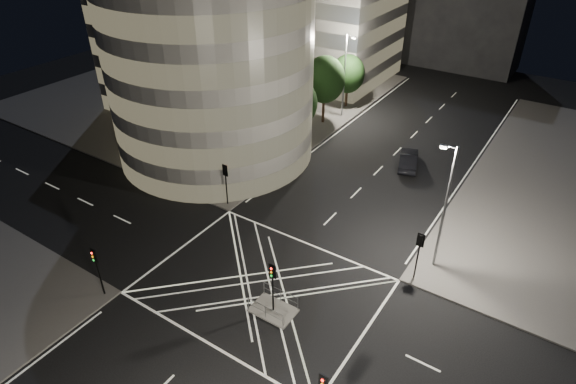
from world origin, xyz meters
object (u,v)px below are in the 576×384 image
Objects in this scene: traffic_signal_fr at (419,248)px; street_lamp_left_far at (345,73)px; sedan at (408,159)px; street_lamp_left_near at (254,127)px; traffic_signal_nl at (96,264)px; street_lamp_right_far at (445,205)px; central_island at (273,310)px; traffic_signal_island at (273,279)px; traffic_signal_fl at (226,177)px.

street_lamp_left_far reaches higher than traffic_signal_fr.
street_lamp_left_near is at bearing 23.88° from sedan.
street_lamp_right_far reaches higher than traffic_signal_nl.
central_island is 18.52m from street_lamp_left_near.
street_lamp_right_far is (7.44, 10.50, 2.63)m from traffic_signal_island.
street_lamp_right_far reaches higher than traffic_signal_fl.
street_lamp_left_far reaches higher than central_island.
street_lamp_left_far is at bearing -51.26° from sedan.
central_island is 0.75× the size of traffic_signal_nl.
traffic_signal_island is (10.80, -8.30, 0.00)m from traffic_signal_fl.
street_lamp_left_near is at bearing -90.00° from street_lamp_left_far.
traffic_signal_fl is at bearing 142.46° from central_island.
traffic_signal_fl is 0.40× the size of street_lamp_left_near.
traffic_signal_island is (10.80, 5.30, 0.00)m from traffic_signal_nl.
street_lamp_right_far is (0.64, 2.20, 2.63)m from traffic_signal_fr.
street_lamp_left_far is (-0.64, 23.20, 2.63)m from traffic_signal_fl.
traffic_signal_island is at bearing -49.73° from street_lamp_left_near.
street_lamp_left_near is (-11.44, 13.50, 5.47)m from central_island.
street_lamp_left_near is 16.30m from sedan.
central_island is 0.30× the size of street_lamp_right_far.
central_island is at bearing -49.73° from street_lamp_left_near.
central_island is at bearing -70.05° from street_lamp_left_far.
street_lamp_left_near is 1.00× the size of street_lamp_left_far.
street_lamp_right_far is (7.44, 10.50, 5.47)m from central_island.
traffic_signal_fl is (-10.80, 8.30, 2.84)m from central_island.
central_island is 0.30× the size of street_lamp_left_near.
traffic_signal_nl is at bearing -90.00° from traffic_signal_fl.
traffic_signal_fr is (17.60, 0.00, 0.00)m from traffic_signal_fl.
sedan is (-7.29, 13.45, -4.72)m from street_lamp_right_far.
sedan is at bearing 113.02° from traffic_signal_fr.
traffic_signal_fr is at bearing 50.67° from central_island.
traffic_signal_fr is at bearing 94.86° from sedan.
traffic_signal_fl is 5.86m from street_lamp_left_near.
traffic_signal_fl is at bearing -173.12° from street_lamp_right_far.
central_island is 33.95m from street_lamp_left_far.
traffic_signal_fl is 13.62m from traffic_signal_island.
central_island is 13.91m from traffic_signal_fl.
sedan is (0.15, 23.95, 0.75)m from central_island.
central_island is 11.10m from traffic_signal_fr.
street_lamp_left_far is at bearing 131.94° from street_lamp_right_far.
central_island is 23.96m from sedan.
street_lamp_right_far is (18.87, -3.00, 0.00)m from street_lamp_left_near.
traffic_signal_fl is 19.21m from sedan.
street_lamp_left_near reaches higher than traffic_signal_fr.
sedan is (10.95, 15.65, -2.09)m from traffic_signal_fl.
traffic_signal_nl is at bearing -88.06° from street_lamp_left_near.
traffic_signal_nl is 12.03m from traffic_signal_island.
traffic_signal_nl is at bearing -153.86° from traffic_signal_island.
traffic_signal_fl is 17.60m from traffic_signal_fr.
sedan is at bearing 42.05° from street_lamp_left_near.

